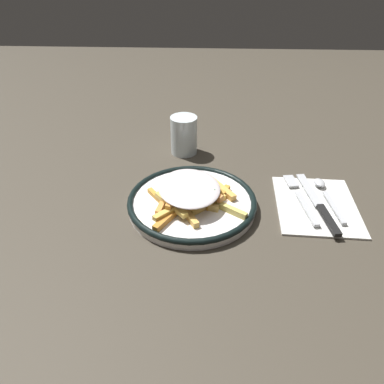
# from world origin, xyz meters

# --- Properties ---
(ground_plane) EXTENTS (2.60, 2.60, 0.00)m
(ground_plane) POSITION_xyz_m (0.00, 0.00, 0.00)
(ground_plane) COLOR #3F392E
(plate) EXTENTS (0.26, 0.26, 0.02)m
(plate) POSITION_xyz_m (0.00, 0.00, 0.01)
(plate) COLOR white
(plate) RESTS_ON ground_plane
(fries_heap) EXTENTS (0.20, 0.18, 0.04)m
(fries_heap) POSITION_xyz_m (-0.00, -0.01, 0.04)
(fries_heap) COLOR tan
(fries_heap) RESTS_ON plate
(napkin) EXTENTS (0.17, 0.20, 0.01)m
(napkin) POSITION_xyz_m (0.25, 0.02, 0.00)
(napkin) COLOR silver
(napkin) RESTS_ON ground_plane
(fork) EXTENTS (0.04, 0.18, 0.01)m
(fork) POSITION_xyz_m (0.22, 0.03, 0.01)
(fork) COLOR silver
(fork) RESTS_ON napkin
(knife) EXTENTS (0.04, 0.21, 0.01)m
(knife) POSITION_xyz_m (0.25, -0.00, 0.01)
(knife) COLOR black
(knife) RESTS_ON napkin
(spoon) EXTENTS (0.03, 0.15, 0.01)m
(spoon) POSITION_xyz_m (0.28, 0.05, 0.01)
(spoon) COLOR silver
(spoon) RESTS_ON napkin
(water_glass) EXTENTS (0.07, 0.07, 0.09)m
(water_glass) POSITION_xyz_m (-0.03, 0.23, 0.05)
(water_glass) COLOR silver
(water_glass) RESTS_ON ground_plane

